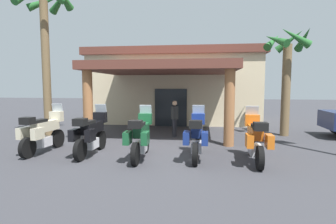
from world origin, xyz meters
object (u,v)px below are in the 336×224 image
(motorcycle_blue, at_px, (197,136))
(motel_building, at_px, (176,86))
(motorcycle_cream, at_px, (43,132))
(palm_tree_roadside, at_px, (45,22))
(palm_tree_near_portico, at_px, (287,60))
(motorcycle_orange, at_px, (256,139))
(pedestrian, at_px, (175,116))
(motorcycle_green, at_px, (141,136))
(motorcycle_black, at_px, (91,134))

(motorcycle_blue, bearing_deg, motel_building, 11.69)
(motorcycle_cream, bearing_deg, motel_building, -16.76)
(motorcycle_cream, xyz_separation_m, palm_tree_roadside, (-1.70, 3.07, 4.36))
(palm_tree_near_portico, height_order, palm_tree_roadside, palm_tree_roadside)
(motorcycle_cream, relative_size, motorcycle_orange, 1.00)
(motorcycle_orange, distance_m, pedestrian, 4.63)
(motorcycle_cream, relative_size, motorcycle_green, 1.00)
(palm_tree_roadside, bearing_deg, motorcycle_black, -42.41)
(motorcycle_black, bearing_deg, pedestrian, -32.91)
(motorcycle_black, distance_m, motorcycle_blue, 3.44)
(motorcycle_blue, relative_size, palm_tree_roadside, 0.32)
(motorcycle_black, bearing_deg, motorcycle_green, -96.67)
(palm_tree_roadside, bearing_deg, motel_building, 50.34)
(motorcycle_orange, xyz_separation_m, palm_tree_near_portico, (2.09, 4.67, 2.69))
(motel_building, relative_size, pedestrian, 6.97)
(motel_building, distance_m, palm_tree_roadside, 8.53)
(motorcycle_green, xyz_separation_m, palm_tree_near_portico, (5.52, 4.72, 2.69))
(pedestrian, relative_size, palm_tree_roadside, 0.23)
(motorcycle_green, bearing_deg, motorcycle_orange, -91.12)
(motorcycle_blue, bearing_deg, motorcycle_cream, 90.86)
(motorcycle_black, bearing_deg, palm_tree_roadside, 48.47)
(motel_building, bearing_deg, palm_tree_roadside, -130.28)
(motel_building, distance_m, motorcycle_orange, 10.22)
(motorcycle_blue, bearing_deg, palm_tree_near_portico, -38.99)
(motorcycle_green, bearing_deg, motorcycle_cream, 83.35)
(motel_building, distance_m, pedestrian, 6.02)
(motorcycle_cream, distance_m, palm_tree_roadside, 5.60)
(motorcycle_green, relative_size, palm_tree_near_portico, 0.45)
(motorcycle_black, distance_m, motorcycle_green, 1.73)
(pedestrian, distance_m, palm_tree_roadside, 7.11)
(motorcycle_blue, distance_m, motorcycle_orange, 1.73)
(motorcycle_black, height_order, motorcycle_blue, same)
(motorcycle_green, relative_size, motorcycle_orange, 1.00)
(motel_building, xyz_separation_m, motorcycle_black, (-1.73, -9.33, -1.59))
(motel_building, xyz_separation_m, pedestrian, (0.61, -5.82, -1.37))
(motorcycle_orange, bearing_deg, pedestrian, 38.59)
(motorcycle_blue, bearing_deg, pedestrian, 18.68)
(motorcycle_orange, relative_size, pedestrian, 1.38)
(motel_building, relative_size, motorcycle_blue, 5.05)
(motorcycle_green, distance_m, palm_tree_roadside, 7.52)
(motorcycle_black, height_order, palm_tree_roadside, palm_tree_roadside)
(motorcycle_blue, height_order, palm_tree_near_portico, palm_tree_near_portico)
(pedestrian, relative_size, palm_tree_near_portico, 0.33)
(motorcycle_cream, distance_m, palm_tree_near_portico, 10.36)
(motel_building, height_order, motorcycle_cream, motel_building)
(motorcycle_blue, xyz_separation_m, palm_tree_roadside, (-6.85, 3.11, 4.36))
(motel_building, distance_m, motorcycle_cream, 10.03)
(motorcycle_black, bearing_deg, motorcycle_orange, -91.04)
(motorcycle_cream, bearing_deg, motorcycle_green, -90.98)
(palm_tree_roadside, bearing_deg, motorcycle_cream, -61.08)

